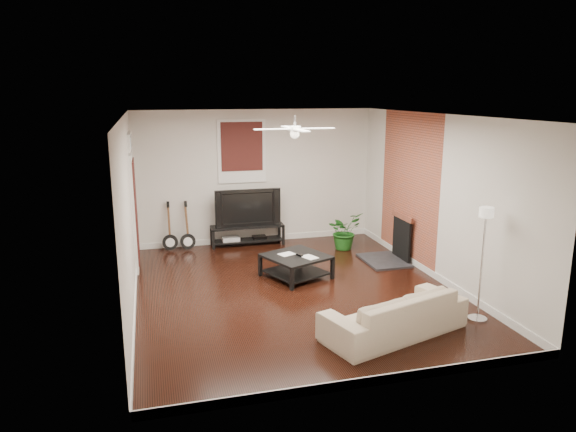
{
  "coord_description": "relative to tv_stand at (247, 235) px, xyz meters",
  "views": [
    {
      "loc": [
        -2.18,
        -7.8,
        3.15
      ],
      "look_at": [
        0.0,
        0.4,
        1.15
      ],
      "focal_mm": 32.99,
      "sensor_mm": 36.0,
      "label": 1
    }
  ],
  "objects": [
    {
      "name": "floor_lamp",
      "position": [
        2.45,
        -4.54,
        0.61
      ],
      "size": [
        0.34,
        0.34,
        1.64
      ],
      "primitive_type": null,
      "rotation": [
        0.0,
        0.0,
        0.31
      ],
      "color": "silver",
      "rests_on": "floor"
    },
    {
      "name": "brick_accent",
      "position": [
        2.74,
        -1.78,
        1.19
      ],
      "size": [
        0.02,
        2.2,
        2.8
      ],
      "primitive_type": "cube",
      "color": "#AD5338",
      "rests_on": "floor"
    },
    {
      "name": "tv",
      "position": [
        0.0,
        0.02,
        0.6
      ],
      "size": [
        1.36,
        0.18,
        0.78
      ],
      "primitive_type": "imported",
      "color": "black",
      "rests_on": "tv_stand"
    },
    {
      "name": "room",
      "position": [
        0.25,
        -2.78,
        1.19
      ],
      "size": [
        5.01,
        6.01,
        2.81
      ],
      "color": "black",
      "rests_on": "ground"
    },
    {
      "name": "door_left",
      "position": [
        -2.21,
        -0.88,
        1.04
      ],
      "size": [
        0.08,
        1.0,
        2.5
      ],
      "primitive_type": "cube",
      "color": "white",
      "rests_on": "wall_left"
    },
    {
      "name": "sofa",
      "position": [
        1.1,
        -4.64,
        0.08
      ],
      "size": [
        2.15,
        1.36,
        0.59
      ],
      "primitive_type": "imported",
      "rotation": [
        0.0,
        0.0,
        3.45
      ],
      "color": "tan",
      "rests_on": "floor"
    },
    {
      "name": "tv_stand",
      "position": [
        0.0,
        0.0,
        0.0
      ],
      "size": [
        1.52,
        0.41,
        0.43
      ],
      "primitive_type": "cube",
      "color": "black",
      "rests_on": "floor"
    },
    {
      "name": "window_back",
      "position": [
        -0.05,
        0.19,
        1.74
      ],
      "size": [
        1.0,
        0.06,
        1.3
      ],
      "primitive_type": "cube",
      "color": "#39140F",
      "rests_on": "wall_back"
    },
    {
      "name": "potted_plant",
      "position": [
        1.86,
        -0.79,
        0.17
      ],
      "size": [
        0.87,
        0.83,
        0.76
      ],
      "primitive_type": "imported",
      "rotation": [
        0.0,
        0.0,
        0.45
      ],
      "color": "#1C5C1A",
      "rests_on": "floor"
    },
    {
      "name": "guitar_right",
      "position": [
        -1.24,
        -0.06,
        0.29
      ],
      "size": [
        0.33,
        0.25,
        1.0
      ],
      "primitive_type": null,
      "rotation": [
        0.0,
        0.0,
        0.12
      ],
      "color": "black",
      "rests_on": "floor"
    },
    {
      "name": "guitar_left",
      "position": [
        -1.59,
        -0.03,
        0.29
      ],
      "size": [
        0.31,
        0.22,
        1.0
      ],
      "primitive_type": null,
      "rotation": [
        0.0,
        0.0,
        0.01
      ],
      "color": "black",
      "rests_on": "floor"
    },
    {
      "name": "fireplace",
      "position": [
        2.45,
        -1.78,
        0.25
      ],
      "size": [
        0.8,
        1.1,
        0.92
      ],
      "primitive_type": "cube",
      "color": "black",
      "rests_on": "floor"
    },
    {
      "name": "coffee_table",
      "position": [
        0.44,
        -2.19,
        -0.01
      ],
      "size": [
        1.25,
        1.25,
        0.4
      ],
      "primitive_type": "cube",
      "rotation": [
        0.0,
        0.0,
        0.4
      ],
      "color": "black",
      "rests_on": "floor"
    },
    {
      "name": "ceiling_fan",
      "position": [
        0.25,
        -2.78,
        2.39
      ],
      "size": [
        1.24,
        1.24,
        0.32
      ],
      "primitive_type": null,
      "color": "white",
      "rests_on": "ceiling"
    }
  ]
}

